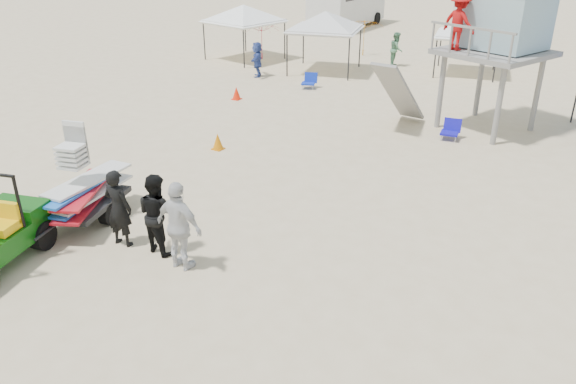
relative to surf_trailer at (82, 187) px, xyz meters
The scene contains 17 objects.
ground 4.44m from the surf_trailer, 20.84° to the right, with size 140.00×140.00×0.00m, color beige.
surf_trailer is the anchor object (origin of this frame).
man_left 1.55m from the surf_trailer, 11.18° to the right, with size 0.62×0.41×1.70m, color black.
man_mid 2.37m from the surf_trailer, ahead, with size 0.83×0.65×1.71m, color black.
man_right 3.23m from the surf_trailer, ahead, with size 1.08×0.45×1.84m, color silver.
lifeguard_tower 13.32m from the surf_trailer, 63.51° to the left, with size 3.75×3.75×4.71m.
canopy_white_a 16.30m from the surf_trailer, 99.57° to the left, with size 3.68×3.68×3.13m.
canopy_white_b 17.91m from the surf_trailer, 114.78° to the left, with size 3.51×3.51×3.09m.
canopy_white_c 19.37m from the surf_trailer, 81.06° to the left, with size 3.29×3.29×2.96m.
umbrella_a 17.93m from the surf_trailer, 112.08° to the left, with size 2.00×2.04×1.84m, color red.
umbrella_b 20.44m from the surf_trailer, 97.68° to the left, with size 2.04×2.07×1.87m, color orange.
cone_near 5.27m from the surf_trailer, 94.05° to the left, with size 0.34×0.34×0.50m, color orange.
cone_far 10.46m from the surf_trailer, 108.13° to the left, with size 0.34×0.34×0.50m, color #FD2308.
beach_chair_a 13.10m from the surf_trailer, 97.55° to the left, with size 0.69×0.75×0.64m.
beach_chair_b 11.29m from the surf_trailer, 62.06° to the left, with size 0.62×0.66×0.64m.
rv_mid_left 29.98m from the surf_trailer, 87.96° to the left, with size 2.65×6.50×3.25m.
distant_beachgoers 17.20m from the surf_trailer, 79.05° to the left, with size 21.39×15.35×1.66m.
Camera 1 is at (5.99, -5.59, 6.09)m, focal length 35.00 mm.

